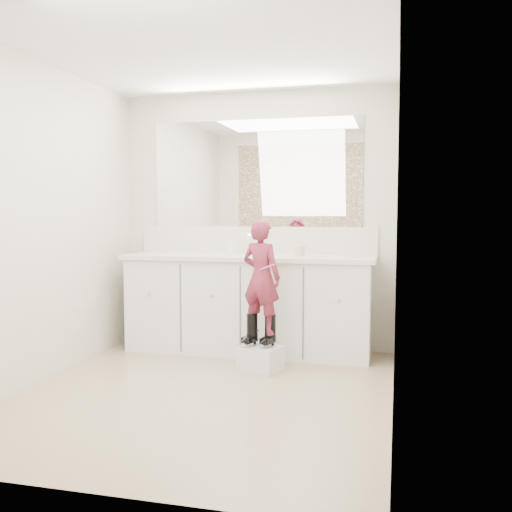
# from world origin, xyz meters

# --- Properties ---
(floor) EXTENTS (3.00, 3.00, 0.00)m
(floor) POSITION_xyz_m (0.00, 0.00, 0.00)
(floor) COLOR #7E6753
(floor) RESTS_ON ground
(ceiling) EXTENTS (3.00, 3.00, 0.00)m
(ceiling) POSITION_xyz_m (0.00, 0.00, 2.40)
(ceiling) COLOR white
(ceiling) RESTS_ON wall_back
(wall_back) EXTENTS (2.60, 0.00, 2.60)m
(wall_back) POSITION_xyz_m (0.00, 1.50, 1.20)
(wall_back) COLOR beige
(wall_back) RESTS_ON floor
(wall_front) EXTENTS (2.60, 0.00, 2.60)m
(wall_front) POSITION_xyz_m (0.00, -1.50, 1.20)
(wall_front) COLOR beige
(wall_front) RESTS_ON floor
(wall_left) EXTENTS (0.00, 3.00, 3.00)m
(wall_left) POSITION_xyz_m (-1.30, 0.00, 1.20)
(wall_left) COLOR beige
(wall_left) RESTS_ON floor
(wall_right) EXTENTS (0.00, 3.00, 3.00)m
(wall_right) POSITION_xyz_m (1.30, 0.00, 1.20)
(wall_right) COLOR beige
(wall_right) RESTS_ON floor
(vanity_cabinet) EXTENTS (2.20, 0.55, 0.85)m
(vanity_cabinet) POSITION_xyz_m (0.00, 1.23, 0.42)
(vanity_cabinet) COLOR silver
(vanity_cabinet) RESTS_ON floor
(countertop) EXTENTS (2.28, 0.58, 0.04)m
(countertop) POSITION_xyz_m (0.00, 1.21, 0.87)
(countertop) COLOR beige
(countertop) RESTS_ON vanity_cabinet
(backsplash) EXTENTS (2.28, 0.03, 0.25)m
(backsplash) POSITION_xyz_m (0.00, 1.49, 1.02)
(backsplash) COLOR beige
(backsplash) RESTS_ON countertop
(mirror) EXTENTS (2.00, 0.02, 1.00)m
(mirror) POSITION_xyz_m (0.00, 1.49, 1.64)
(mirror) COLOR white
(mirror) RESTS_ON wall_back
(dot_panel) EXTENTS (2.00, 0.01, 1.20)m
(dot_panel) POSITION_xyz_m (0.00, -1.49, 1.65)
(dot_panel) COLOR #472819
(dot_panel) RESTS_ON wall_front
(faucet) EXTENTS (0.08, 0.08, 0.10)m
(faucet) POSITION_xyz_m (0.00, 1.38, 0.94)
(faucet) COLOR silver
(faucet) RESTS_ON countertop
(cup) EXTENTS (0.13, 0.13, 0.10)m
(cup) POSITION_xyz_m (0.47, 1.25, 0.94)
(cup) COLOR beige
(cup) RESTS_ON countertop
(soap_bottle) EXTENTS (0.12, 0.12, 0.19)m
(soap_bottle) POSITION_xyz_m (-0.17, 1.25, 0.99)
(soap_bottle) COLOR beige
(soap_bottle) RESTS_ON countertop
(step_stool) EXTENTS (0.38, 0.34, 0.20)m
(step_stool) POSITION_xyz_m (0.25, 0.65, 0.10)
(step_stool) COLOR silver
(step_stool) RESTS_ON floor
(boot_left) EXTENTS (0.14, 0.19, 0.26)m
(boot_left) POSITION_xyz_m (0.18, 0.67, 0.33)
(boot_left) COLOR black
(boot_left) RESTS_ON step_stool
(boot_right) EXTENTS (0.14, 0.19, 0.26)m
(boot_right) POSITION_xyz_m (0.33, 0.67, 0.33)
(boot_right) COLOR black
(boot_right) RESTS_ON step_stool
(toddler) EXTENTS (0.39, 0.31, 0.92)m
(toddler) POSITION_xyz_m (0.25, 0.67, 0.76)
(toddler) COLOR #B0365A
(toddler) RESTS_ON step_stool
(toothbrush) EXTENTS (0.13, 0.05, 0.06)m
(toothbrush) POSITION_xyz_m (0.32, 0.59, 0.85)
(toothbrush) COLOR #EE5C92
(toothbrush) RESTS_ON toddler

